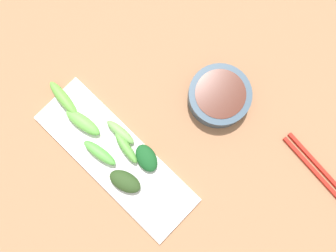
{
  "coord_description": "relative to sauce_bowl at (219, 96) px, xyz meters",
  "views": [
    {
      "loc": [
        0.08,
        0.09,
        0.84
      ],
      "look_at": [
        -0.01,
        0.01,
        0.05
      ],
      "focal_mm": 39.06,
      "sensor_mm": 36.0,
      "label": 1
    }
  ],
  "objects": [
    {
      "name": "broccoli_stalk_4",
      "position": [
        0.27,
        -0.1,
        0.0
      ],
      "size": [
        0.04,
        0.09,
        0.03
      ],
      "primitive_type": "ellipsoid",
      "rotation": [
        0.0,
        0.0,
        0.14
      ],
      "color": "#5DBA49",
      "rests_on": "serving_plate"
    },
    {
      "name": "tabletop",
      "position": [
        0.14,
        -0.04,
        -0.03
      ],
      "size": [
        2.1,
        2.1,
        0.02
      ],
      "primitive_type": "cube",
      "color": "#A5714D",
      "rests_on": "ground"
    },
    {
      "name": "chopsticks",
      "position": [
        -0.03,
        0.28,
        -0.02
      ],
      "size": [
        0.05,
        0.23,
        0.01
      ],
      "rotation": [
        0.0,
        0.0,
        -0.1
      ],
      "color": "red",
      "rests_on": "tabletop"
    },
    {
      "name": "broccoli_leafy_0",
      "position": [
        0.28,
        -0.02,
        0.0
      ],
      "size": [
        0.06,
        0.08,
        0.03
      ],
      "primitive_type": "ellipsoid",
      "rotation": [
        0.0,
        0.0,
        0.28
      ],
      "color": "#2D471F",
      "rests_on": "serving_plate"
    },
    {
      "name": "serving_plate",
      "position": [
        0.26,
        -0.07,
        -0.02
      ],
      "size": [
        0.13,
        0.4,
        0.01
      ],
      "primitive_type": "cube",
      "color": "white",
      "rests_on": "tabletop"
    },
    {
      "name": "broccoli_leafy_1",
      "position": [
        0.21,
        -0.02,
        0.0
      ],
      "size": [
        0.06,
        0.07,
        0.03
      ],
      "primitive_type": "ellipsoid",
      "rotation": [
        0.0,
        0.0,
        -0.3
      ],
      "color": "#175222",
      "rests_on": "serving_plate"
    },
    {
      "name": "broccoli_stalk_5",
      "position": [
        0.23,
        -0.07,
        0.0
      ],
      "size": [
        0.04,
        0.08,
        0.03
      ],
      "primitive_type": "ellipsoid",
      "rotation": [
        0.0,
        0.0,
        -0.2
      ],
      "color": "#64AD48",
      "rests_on": "serving_plate"
    },
    {
      "name": "broccoli_stalk_6",
      "position": [
        0.21,
        -0.1,
        -0.0
      ],
      "size": [
        0.03,
        0.08,
        0.02
      ],
      "primitive_type": "ellipsoid",
      "rotation": [
        0.0,
        0.0,
        0.07
      ],
      "color": "#77B35A",
      "rests_on": "serving_plate"
    },
    {
      "name": "sauce_bowl",
      "position": [
        0.0,
        0.0,
        0.0
      ],
      "size": [
        0.14,
        0.14,
        0.05
      ],
      "color": "#33485B",
      "rests_on": "tabletop"
    },
    {
      "name": "broccoli_stalk_3",
      "position": [
        0.25,
        -0.24,
        0.0
      ],
      "size": [
        0.04,
        0.1,
        0.03
      ],
      "primitive_type": "ellipsoid",
      "rotation": [
        0.0,
        0.0,
        -0.13
      ],
      "color": "#68B944",
      "rests_on": "serving_plate"
    },
    {
      "name": "broccoli_stalk_2",
      "position": [
        0.25,
        -0.17,
        0.0
      ],
      "size": [
        0.04,
        0.09,
        0.03
      ],
      "primitive_type": "ellipsoid",
      "rotation": [
        0.0,
        0.0,
        0.15
      ],
      "color": "#67B84A",
      "rests_on": "serving_plate"
    }
  ]
}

